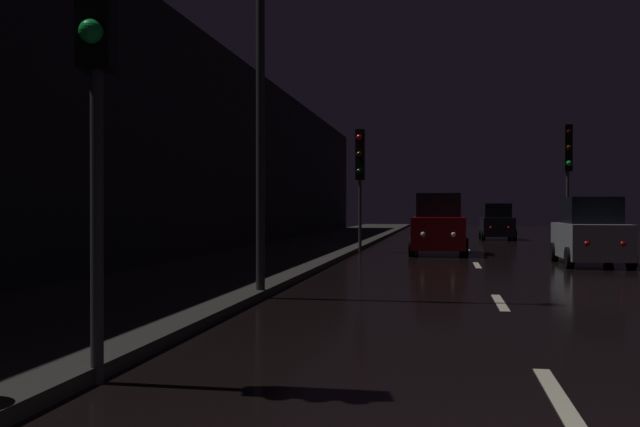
{
  "coord_description": "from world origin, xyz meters",
  "views": [
    {
      "loc": [
        -0.98,
        -3.26,
        1.62
      ],
      "look_at": [
        -3.74,
        12.64,
        1.52
      ],
      "focal_mm": 39.68,
      "sensor_mm": 36.0,
      "label": 1
    }
  ],
  "objects_px": {
    "traffic_light_far_left": "(360,164)",
    "traffic_light_far_right": "(568,158)",
    "streetlamp_overhead": "(285,38)",
    "car_approaching_headlights": "(439,226)",
    "car_distant_taillights": "(497,223)",
    "traffic_light_near_left": "(96,7)",
    "car_parked_right_far": "(590,234)"
  },
  "relations": [
    {
      "from": "traffic_light_far_left",
      "to": "car_approaching_headlights",
      "type": "height_order",
      "value": "traffic_light_far_left"
    },
    {
      "from": "streetlamp_overhead",
      "to": "traffic_light_far_left",
      "type": "bearing_deg",
      "value": 91.09
    },
    {
      "from": "car_distant_taillights",
      "to": "car_approaching_headlights",
      "type": "bearing_deg",
      "value": 166.77
    },
    {
      "from": "traffic_light_far_left",
      "to": "car_distant_taillights",
      "type": "relative_size",
      "value": 1.21
    },
    {
      "from": "traffic_light_far_left",
      "to": "car_approaching_headlights",
      "type": "xyz_separation_m",
      "value": [
        2.92,
        -0.53,
        -2.33
      ]
    },
    {
      "from": "car_parked_right_far",
      "to": "car_distant_taillights",
      "type": "bearing_deg",
      "value": 4.57
    },
    {
      "from": "streetlamp_overhead",
      "to": "car_distant_taillights",
      "type": "relative_size",
      "value": 1.86
    },
    {
      "from": "car_approaching_headlights",
      "to": "traffic_light_near_left",
      "type": "bearing_deg",
      "value": -8.66
    },
    {
      "from": "streetlamp_overhead",
      "to": "car_parked_right_far",
      "type": "xyz_separation_m",
      "value": [
        7.01,
        9.03,
        -3.81
      ]
    },
    {
      "from": "traffic_light_far_right",
      "to": "car_distant_taillights",
      "type": "bearing_deg",
      "value": -173.47
    },
    {
      "from": "traffic_light_near_left",
      "to": "car_distant_taillights",
      "type": "relative_size",
      "value": 1.26
    },
    {
      "from": "streetlamp_overhead",
      "to": "car_approaching_headlights",
      "type": "distance_m",
      "value": 14.16
    },
    {
      "from": "traffic_light_far_left",
      "to": "car_parked_right_far",
      "type": "distance_m",
      "value": 9.11
    },
    {
      "from": "traffic_light_far_left",
      "to": "traffic_light_far_right",
      "type": "height_order",
      "value": "traffic_light_far_right"
    },
    {
      "from": "car_approaching_headlights",
      "to": "car_distant_taillights",
      "type": "height_order",
      "value": "car_approaching_headlights"
    },
    {
      "from": "car_parked_right_far",
      "to": "car_approaching_headlights",
      "type": "bearing_deg",
      "value": 44.89
    },
    {
      "from": "traffic_light_far_right",
      "to": "car_approaching_headlights",
      "type": "distance_m",
      "value": 7.19
    },
    {
      "from": "traffic_light_near_left",
      "to": "car_approaching_headlights",
      "type": "height_order",
      "value": "traffic_light_near_left"
    },
    {
      "from": "streetlamp_overhead",
      "to": "traffic_light_far_right",
      "type": "bearing_deg",
      "value": 66.07
    },
    {
      "from": "traffic_light_far_right",
      "to": "car_parked_right_far",
      "type": "bearing_deg",
      "value": -13.09
    },
    {
      "from": "traffic_light_near_left",
      "to": "car_approaching_headlights",
      "type": "xyz_separation_m",
      "value": [
        3.01,
        19.78,
        -2.48
      ]
    },
    {
      "from": "traffic_light_near_left",
      "to": "car_parked_right_far",
      "type": "distance_m",
      "value": 17.27
    },
    {
      "from": "traffic_light_near_left",
      "to": "car_approaching_headlights",
      "type": "distance_m",
      "value": 20.16
    },
    {
      "from": "traffic_light_far_left",
      "to": "traffic_light_far_right",
      "type": "bearing_deg",
      "value": 118.99
    },
    {
      "from": "traffic_light_far_left",
      "to": "car_distant_taillights",
      "type": "bearing_deg",
      "value": 158.66
    },
    {
      "from": "car_approaching_headlights",
      "to": "car_distant_taillights",
      "type": "relative_size",
      "value": 1.14
    },
    {
      "from": "traffic_light_far_right",
      "to": "traffic_light_near_left",
      "type": "xyz_separation_m",
      "value": [
        -8.18,
        -23.99,
        -0.21
      ]
    },
    {
      "from": "traffic_light_far_left",
      "to": "traffic_light_near_left",
      "type": "relative_size",
      "value": 0.96
    },
    {
      "from": "streetlamp_overhead",
      "to": "car_distant_taillights",
      "type": "xyz_separation_m",
      "value": [
        5.65,
        26.14,
        -3.83
      ]
    },
    {
      "from": "car_distant_taillights",
      "to": "streetlamp_overhead",
      "type": "bearing_deg",
      "value": 167.81
    },
    {
      "from": "traffic_light_far_right",
      "to": "car_approaching_headlights",
      "type": "relative_size",
      "value": 1.17
    },
    {
      "from": "traffic_light_near_left",
      "to": "car_parked_right_far",
      "type": "height_order",
      "value": "traffic_light_near_left"
    }
  ]
}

